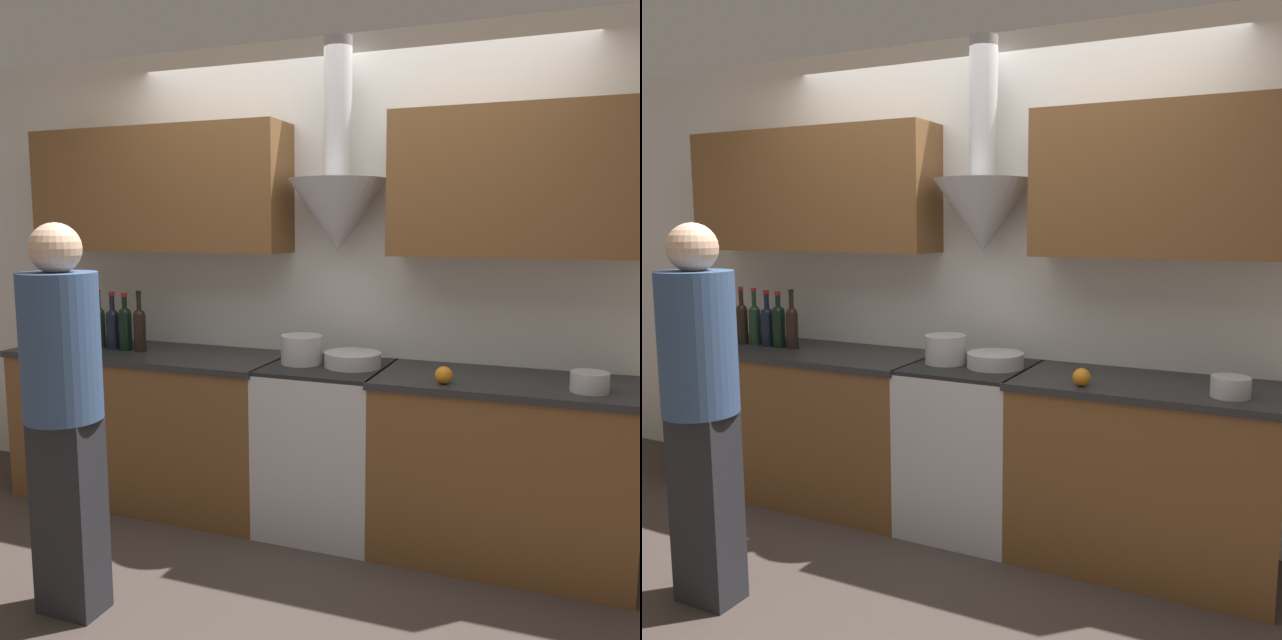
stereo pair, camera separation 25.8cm
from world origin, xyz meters
TOP-DOWN VIEW (x-y plane):
  - ground_plane at (0.00, 0.00)m, footprint 12.00×12.00m
  - wall_back at (-0.07, 0.60)m, footprint 8.40×0.52m
  - counter_left at (-1.10, 0.33)m, footprint 1.61×0.62m
  - counter_right at (0.90, 0.33)m, footprint 1.21×0.62m
  - stove_range at (0.00, 0.33)m, footprint 0.61×0.60m
  - wine_bottle_0 at (-1.81, 0.32)m, footprint 0.07×0.07m
  - wine_bottle_1 at (-1.72, 0.31)m, footprint 0.08×0.08m
  - wine_bottle_2 at (-1.63, 0.32)m, footprint 0.07×0.07m
  - wine_bottle_3 at (-1.53, 0.31)m, footprint 0.07×0.07m
  - wine_bottle_4 at (-1.43, 0.32)m, footprint 0.07×0.07m
  - wine_bottle_5 at (-1.34, 0.32)m, footprint 0.08×0.08m
  - wine_bottle_6 at (-1.24, 0.31)m, footprint 0.08×0.08m
  - wine_bottle_7 at (-1.14, 0.31)m, footprint 0.07×0.07m
  - stock_pot at (-0.14, 0.32)m, footprint 0.22×0.22m
  - mixing_bowl at (0.14, 0.34)m, footprint 0.29×0.29m
  - orange_fruit at (0.65, 0.13)m, footprint 0.08×0.08m
  - saucepan at (1.27, 0.21)m, footprint 0.16×0.16m
  - person_foreground_left at (-0.71, -0.80)m, footprint 0.31×0.31m

SIDE VIEW (x-z plane):
  - ground_plane at x=0.00m, z-range 0.00..0.00m
  - counter_left at x=-1.10m, z-range 0.00..0.88m
  - counter_right at x=0.90m, z-range 0.00..0.88m
  - stove_range at x=0.00m, z-range 0.00..0.88m
  - person_foreground_left at x=-0.71m, z-range 0.09..1.70m
  - mixing_bowl at x=0.14m, z-range 0.88..0.96m
  - orange_fruit at x=0.65m, z-range 0.88..0.96m
  - saucepan at x=1.27m, z-range 0.88..0.97m
  - stock_pot at x=-0.14m, z-range 0.88..1.03m
  - wine_bottle_5 at x=-1.34m, z-range 0.85..1.18m
  - wine_bottle_2 at x=-1.63m, z-range 0.84..1.19m
  - wine_bottle_4 at x=-1.43m, z-range 0.84..1.19m
  - wine_bottle_0 at x=-1.81m, z-range 0.85..1.18m
  - wine_bottle_1 at x=-1.72m, z-range 0.85..1.19m
  - wine_bottle_7 at x=-1.14m, z-range 0.85..1.19m
  - wine_bottle_3 at x=-1.53m, z-range 0.84..1.20m
  - wine_bottle_6 at x=-1.24m, z-range 0.85..1.19m
  - wall_back at x=-0.07m, z-range 0.18..2.78m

